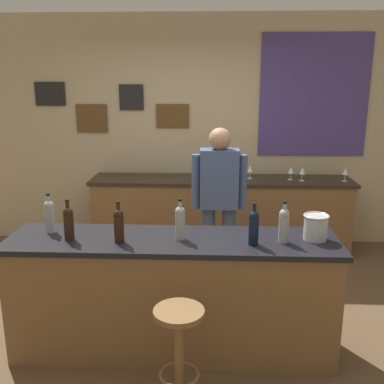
# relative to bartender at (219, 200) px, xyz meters

# --- Properties ---
(ground_plane) EXTENTS (10.00, 10.00, 0.00)m
(ground_plane) POSITION_rel_bartender_xyz_m (-0.36, -0.61, -0.94)
(ground_plane) COLOR brown
(back_wall) EXTENTS (6.00, 0.09, 2.80)m
(back_wall) POSITION_rel_bartender_xyz_m (-0.31, 1.42, 0.48)
(back_wall) COLOR tan
(back_wall) RESTS_ON ground_plane
(bar_counter) EXTENTS (2.45, 0.60, 0.92)m
(bar_counter) POSITION_rel_bartender_xyz_m (-0.36, -1.01, -0.47)
(bar_counter) COLOR brown
(bar_counter) RESTS_ON ground_plane
(side_counter) EXTENTS (3.08, 0.56, 0.90)m
(side_counter) POSITION_rel_bartender_xyz_m (0.04, 1.04, -0.48)
(side_counter) COLOR brown
(side_counter) RESTS_ON ground_plane
(bartender) EXTENTS (0.52, 0.21, 1.62)m
(bartender) POSITION_rel_bartender_xyz_m (0.00, 0.00, 0.00)
(bartender) COLOR #384766
(bartender) RESTS_ON ground_plane
(bar_stool) EXTENTS (0.32, 0.32, 0.68)m
(bar_stool) POSITION_rel_bartender_xyz_m (-0.27, -1.61, -0.48)
(bar_stool) COLOR brown
(bar_stool) RESTS_ON ground_plane
(wine_bottle_a) EXTENTS (0.07, 0.07, 0.31)m
(wine_bottle_a) POSITION_rel_bartender_xyz_m (-1.30, -0.91, 0.12)
(wine_bottle_a) COLOR #999E99
(wine_bottle_a) RESTS_ON bar_counter
(wine_bottle_b) EXTENTS (0.07, 0.07, 0.31)m
(wine_bottle_b) POSITION_rel_bartender_xyz_m (-1.10, -1.07, 0.12)
(wine_bottle_b) COLOR black
(wine_bottle_b) RESTS_ON bar_counter
(wine_bottle_c) EXTENTS (0.07, 0.07, 0.31)m
(wine_bottle_c) POSITION_rel_bartender_xyz_m (-0.73, -1.10, 0.12)
(wine_bottle_c) COLOR black
(wine_bottle_c) RESTS_ON bar_counter
(wine_bottle_d) EXTENTS (0.07, 0.07, 0.31)m
(wine_bottle_d) POSITION_rel_bartender_xyz_m (-0.30, -1.02, 0.12)
(wine_bottle_d) COLOR #999E99
(wine_bottle_d) RESTS_ON bar_counter
(wine_bottle_e) EXTENTS (0.07, 0.07, 0.31)m
(wine_bottle_e) POSITION_rel_bartender_xyz_m (0.23, -1.10, 0.12)
(wine_bottle_e) COLOR black
(wine_bottle_e) RESTS_ON bar_counter
(wine_bottle_f) EXTENTS (0.07, 0.07, 0.31)m
(wine_bottle_f) POSITION_rel_bartender_xyz_m (0.44, -1.04, 0.12)
(wine_bottle_f) COLOR #999E99
(wine_bottle_f) RESTS_ON bar_counter
(ice_bucket) EXTENTS (0.19, 0.19, 0.19)m
(ice_bucket) POSITION_rel_bartender_xyz_m (0.69, -0.98, 0.08)
(ice_bucket) COLOR #B7BABF
(ice_bucket) RESTS_ON bar_counter
(wine_glass_a) EXTENTS (0.07, 0.07, 0.16)m
(wine_glass_a) POSITION_rel_bartender_xyz_m (0.38, 1.07, 0.07)
(wine_glass_a) COLOR silver
(wine_glass_a) RESTS_ON side_counter
(wine_glass_b) EXTENTS (0.07, 0.07, 0.16)m
(wine_glass_b) POSITION_rel_bartender_xyz_m (0.85, 1.03, 0.07)
(wine_glass_b) COLOR silver
(wine_glass_b) RESTS_ON side_counter
(wine_glass_c) EXTENTS (0.07, 0.07, 0.16)m
(wine_glass_c) POSITION_rel_bartender_xyz_m (0.97, 0.98, 0.07)
(wine_glass_c) COLOR silver
(wine_glass_c) RESTS_ON side_counter
(wine_glass_d) EXTENTS (0.07, 0.07, 0.16)m
(wine_glass_d) POSITION_rel_bartender_xyz_m (1.46, 0.98, 0.07)
(wine_glass_d) COLOR silver
(wine_glass_d) RESTS_ON side_counter
(coffee_mug) EXTENTS (0.13, 0.08, 0.09)m
(coffee_mug) POSITION_rel_bartender_xyz_m (0.13, 1.04, 0.01)
(coffee_mug) COLOR #338C4C
(coffee_mug) RESTS_ON side_counter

